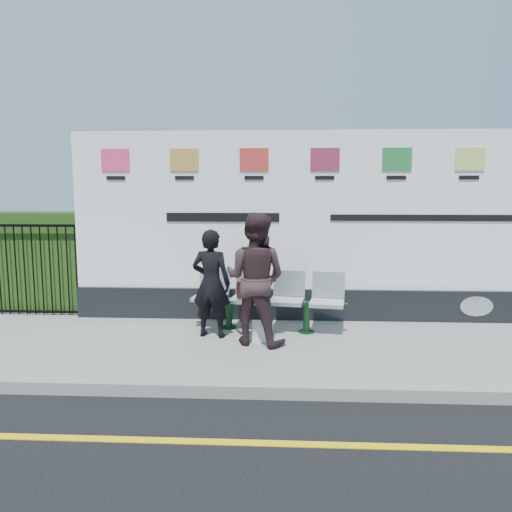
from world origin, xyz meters
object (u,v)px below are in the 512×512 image
Objects in this scene: bench at (267,314)px; woman_left at (211,283)px; woman_right at (255,279)px; billboard at (323,239)px.

woman_left is (-0.78, -0.36, 0.53)m from bench.
woman_right reaches higher than bench.
billboard is 1.55m from bench.
bench is at bearing -83.00° from woman_right.
woman_left reaches higher than bench.
bench is 1.26× the size of woman_right.
billboard reaches higher than woman_left.
billboard is at bearing -107.25° from woman_right.
billboard is 4.47× the size of woman_right.
billboard is at bearing -135.52° from woman_left.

